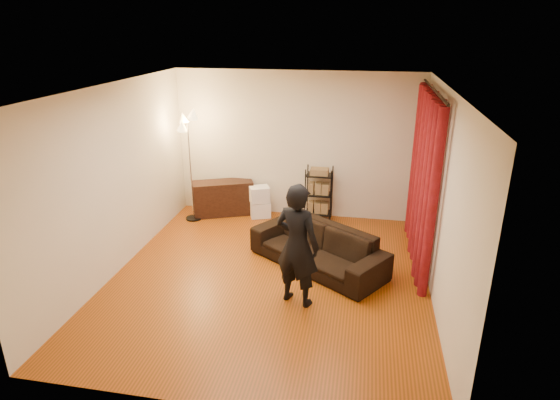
% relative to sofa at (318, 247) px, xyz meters
% --- Properties ---
extents(floor, '(5.00, 5.00, 0.00)m').
position_rel_sofa_xyz_m(floor, '(-0.64, -0.49, -0.31)').
color(floor, '#9B400F').
rests_on(floor, ground).
extents(ceiling, '(5.00, 5.00, 0.00)m').
position_rel_sofa_xyz_m(ceiling, '(-0.64, -0.49, 2.39)').
color(ceiling, white).
rests_on(ceiling, ground).
extents(wall_back, '(5.00, 0.00, 5.00)m').
position_rel_sofa_xyz_m(wall_back, '(-0.64, 2.01, 1.04)').
color(wall_back, beige).
rests_on(wall_back, ground).
extents(wall_front, '(5.00, 0.00, 5.00)m').
position_rel_sofa_xyz_m(wall_front, '(-0.64, -2.99, 1.04)').
color(wall_front, beige).
rests_on(wall_front, ground).
extents(wall_left, '(0.00, 5.00, 5.00)m').
position_rel_sofa_xyz_m(wall_left, '(-2.89, -0.49, 1.04)').
color(wall_left, beige).
rests_on(wall_left, ground).
extents(wall_right, '(0.00, 5.00, 5.00)m').
position_rel_sofa_xyz_m(wall_right, '(1.61, -0.49, 1.04)').
color(wall_right, beige).
rests_on(wall_right, ground).
extents(curtain_rod, '(0.04, 2.65, 0.04)m').
position_rel_sofa_xyz_m(curtain_rod, '(1.51, 0.64, 2.27)').
color(curtain_rod, black).
rests_on(curtain_rod, wall_right).
extents(curtain, '(0.22, 2.65, 2.55)m').
position_rel_sofa_xyz_m(curtain, '(1.49, 0.64, 0.96)').
color(curtain, maroon).
rests_on(curtain, ground).
extents(sofa, '(2.22, 1.89, 0.62)m').
position_rel_sofa_xyz_m(sofa, '(0.00, 0.00, 0.00)').
color(sofa, black).
rests_on(sofa, ground).
extents(person, '(0.70, 0.58, 1.65)m').
position_rel_sofa_xyz_m(person, '(-0.16, -1.02, 0.51)').
color(person, black).
rests_on(person, ground).
extents(media_cabinet, '(1.20, 0.83, 0.65)m').
position_rel_sofa_xyz_m(media_cabinet, '(-2.01, 1.74, 0.02)').
color(media_cabinet, black).
rests_on(media_cabinet, ground).
extents(storage_boxes, '(0.45, 0.41, 0.61)m').
position_rel_sofa_xyz_m(storage_boxes, '(-1.28, 1.72, -0.01)').
color(storage_boxes, silver).
rests_on(storage_boxes, ground).
extents(wire_shelf, '(0.54, 0.45, 1.02)m').
position_rel_sofa_xyz_m(wire_shelf, '(-0.18, 1.79, 0.20)').
color(wire_shelf, black).
rests_on(wire_shelf, ground).
extents(floor_lamp, '(0.47, 0.47, 1.99)m').
position_rel_sofa_xyz_m(floor_lamp, '(-2.49, 1.39, 0.69)').
color(floor_lamp, silver).
rests_on(floor_lamp, ground).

